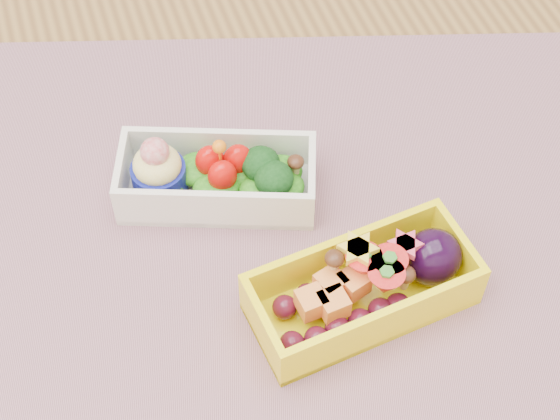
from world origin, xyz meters
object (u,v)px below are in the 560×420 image
object	(u,v)px
table	(276,302)
placemat	(272,249)
bento_white	(216,177)
bento_yellow	(367,286)

from	to	relation	value
table	placemat	distance (m)	0.10
table	bento_white	world-z (taller)	bento_white
placemat	bento_white	bearing A→B (deg)	112.33
bento_white	bento_yellow	world-z (taller)	bento_white
table	bento_yellow	xyz separation A→B (m)	(0.04, -0.08, 0.12)
placemat	bento_white	world-z (taller)	bento_white
table	bento_white	distance (m)	0.13
placemat	bento_white	distance (m)	0.07
bento_white	bento_yellow	xyz separation A→B (m)	(0.07, -0.13, 0.00)
table	bento_yellow	bearing A→B (deg)	-62.14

